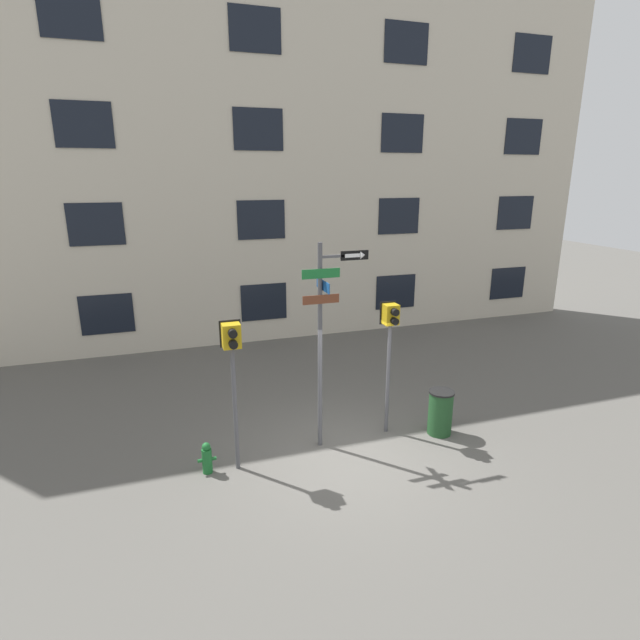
{
  "coord_description": "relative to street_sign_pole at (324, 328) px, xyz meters",
  "views": [
    {
      "loc": [
        -3.21,
        -8.06,
        5.36
      ],
      "look_at": [
        -0.35,
        0.65,
        2.69
      ],
      "focal_mm": 28.0,
      "sensor_mm": 36.0,
      "label": 1
    }
  ],
  "objects": [
    {
      "name": "trash_bin",
      "position": [
        2.51,
        -0.33,
        -2.03
      ],
      "size": [
        0.54,
        0.54,
        0.98
      ],
      "color": "#1E4723",
      "rests_on": "ground_plane"
    },
    {
      "name": "fire_hydrant",
      "position": [
        -2.39,
        -0.28,
        -2.22
      ],
      "size": [
        0.34,
        0.18,
        0.62
      ],
      "color": "#196028",
      "rests_on": "ground_plane"
    },
    {
      "name": "pedestrian_signal_right",
      "position": [
        1.46,
        0.1,
        -0.28
      ],
      "size": [
        0.35,
        0.4,
        2.88
      ],
      "color": "#4C4C51",
      "rests_on": "ground_plane"
    },
    {
      "name": "pedestrian_signal_left",
      "position": [
        -1.83,
        -0.32,
        -0.24
      ],
      "size": [
        0.38,
        0.4,
        2.89
      ],
      "color": "#4C4C51",
      "rests_on": "ground_plane"
    },
    {
      "name": "building_facade",
      "position": [
        0.27,
        7.32,
        4.15
      ],
      "size": [
        24.0,
        0.63,
        13.34
      ],
      "color": "beige",
      "rests_on": "ground_plane"
    },
    {
      "name": "street_sign_pole",
      "position": [
        0.0,
        0.0,
        0.0
      ],
      "size": [
        1.33,
        0.72,
        4.17
      ],
      "color": "#4C4C51",
      "rests_on": "ground_plane"
    },
    {
      "name": "ground_plane",
      "position": [
        0.27,
        -0.65,
        -2.52
      ],
      "size": [
        60.0,
        60.0,
        0.0
      ],
      "primitive_type": "plane",
      "color": "#595651"
    }
  ]
}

